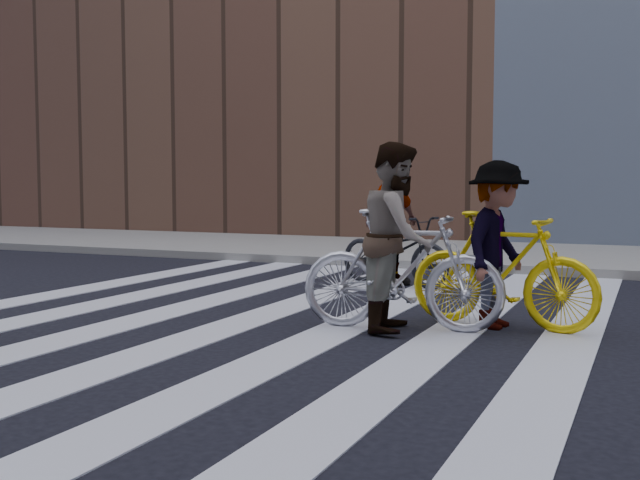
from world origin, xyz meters
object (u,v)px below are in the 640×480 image
Objects in this scene: bike_yellow_right at (502,270)px; rider_rear at (392,222)px; bike_silver_mid at (402,270)px; rider_right at (497,245)px; bike_dark_rear at (395,251)px; rider_mid at (398,237)px.

rider_rear is at bearing 48.22° from bike_yellow_right.
rider_right is (0.84, 0.55, 0.25)m from bike_silver_mid.
rider_right is (1.98, -2.63, 0.35)m from bike_dark_rear.
bike_silver_mid is 1.19× the size of rider_right.
bike_yellow_right is at bearing -67.30° from bike_silver_mid.
bike_dark_rear is at bearing 47.54° from bike_yellow_right.
rider_mid is at bearing 81.24° from bike_silver_mid.
rider_mid reaches higher than bike_yellow_right.
rider_mid is 1.10× the size of rider_right.
bike_silver_mid is 1.08× the size of rider_mid.
bike_yellow_right is 1.03× the size of bike_dark_rear.
rider_mid is (1.09, -3.18, 0.44)m from bike_dark_rear.
rider_rear is (-0.05, 0.00, 0.42)m from bike_dark_rear.
bike_silver_mid is 0.34m from rider_mid.
rider_right reaches higher than bike_dark_rear.
bike_dark_rear is 3.39m from rider_mid.
bike_yellow_right is at bearing -68.67° from rider_mid.
rider_rear is at bearing 109.64° from bike_dark_rear.
rider_right is 0.93× the size of rider_rear.
rider_mid is at bearing -141.45° from bike_dark_rear.
rider_mid is at bearing 131.31° from rider_right.
bike_dark_rear is at bearing 46.85° from rider_right.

